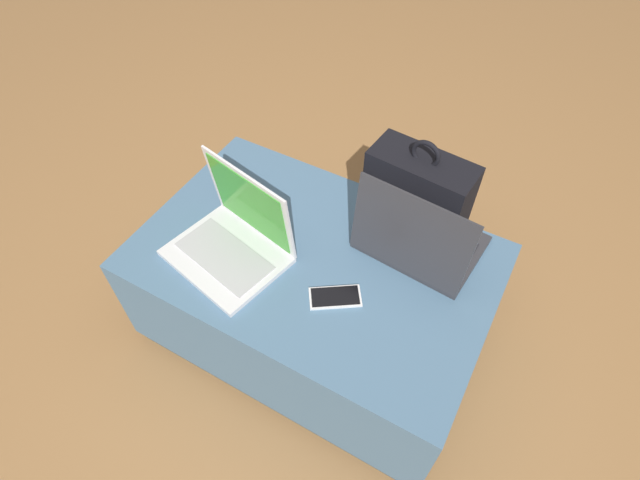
{
  "coord_description": "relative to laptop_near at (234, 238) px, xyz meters",
  "views": [
    {
      "loc": [
        0.45,
        -0.77,
        1.57
      ],
      "look_at": [
        0.02,
        0.0,
        0.5
      ],
      "focal_mm": 28.0,
      "sensor_mm": 36.0,
      "label": 1
    }
  ],
  "objects": [
    {
      "name": "backpack",
      "position": [
        0.36,
        0.57,
        -0.24
      ],
      "size": [
        0.37,
        0.23,
        0.58
      ],
      "rotation": [
        0.0,
        0.0,
        3.05
      ],
      "color": "black",
      "rests_on": "ground_plane"
    },
    {
      "name": "ottoman",
      "position": [
        0.21,
        0.1,
        -0.26
      ],
      "size": [
        1.04,
        0.67,
        0.42
      ],
      "color": "#2A3D4E",
      "rests_on": "ground_plane"
    },
    {
      "name": "cell_phone",
      "position": [
        0.33,
        -0.0,
        -0.05
      ],
      "size": [
        0.16,
        0.14,
        0.01
      ],
      "rotation": [
        0.0,
        0.0,
        5.3
      ],
      "color": "white",
      "rests_on": "ottoman"
    },
    {
      "name": "laptop_far",
      "position": [
        0.46,
        0.25,
        0.0
      ],
      "size": [
        0.36,
        0.29,
        0.27
      ],
      "rotation": [
        0.0,
        0.0,
        3.05
      ],
      "color": "#333338",
      "rests_on": "ottoman"
    },
    {
      "name": "ground_plane",
      "position": [
        0.21,
        0.1,
        -0.48
      ],
      "size": [
        14.0,
        14.0,
        0.0
      ],
      "primitive_type": "plane",
      "color": "#9E7042"
    },
    {
      "name": "laptop_near",
      "position": [
        0.0,
        0.0,
        0.0
      ],
      "size": [
        0.37,
        0.32,
        0.27
      ],
      "rotation": [
        0.0,
        0.0,
        -0.22
      ],
      "color": "silver",
      "rests_on": "ottoman"
    }
  ]
}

